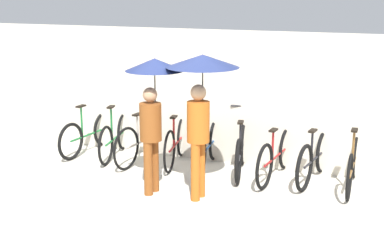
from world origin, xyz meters
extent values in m
plane|color=beige|center=(0.00, 0.00, 0.00)|extent=(30.00, 30.00, 0.00)
cube|color=beige|center=(0.00, 2.25, 1.15)|extent=(12.72, 0.12, 2.29)
torus|color=black|center=(-2.32, 2.31, 0.34)|extent=(0.11, 0.68, 0.67)
torus|color=black|center=(-2.40, 1.30, 0.34)|extent=(0.11, 0.68, 0.67)
cylinder|color=#19662D|center=(-2.36, 1.80, 0.34)|extent=(0.12, 1.01, 0.04)
cylinder|color=#19662D|center=(-2.38, 1.63, 0.62)|extent=(0.04, 0.04, 0.56)
cube|color=black|center=(-2.38, 1.63, 0.91)|extent=(0.11, 0.21, 0.03)
cylinder|color=#19662D|center=(-2.32, 2.31, 0.67)|extent=(0.04, 0.04, 0.67)
cylinder|color=#19662D|center=(-2.32, 2.31, 1.00)|extent=(0.44, 0.06, 0.03)
torus|color=black|center=(-1.86, 2.24, 0.35)|extent=(0.18, 0.69, 0.69)
torus|color=black|center=(-1.68, 1.28, 0.35)|extent=(0.18, 0.69, 0.69)
cylinder|color=#19662D|center=(-1.77, 1.76, 0.35)|extent=(0.22, 0.97, 0.04)
cylinder|color=#19662D|center=(-1.74, 1.60, 0.64)|extent=(0.04, 0.04, 0.60)
cube|color=black|center=(-1.74, 1.60, 0.96)|extent=(0.13, 0.21, 0.03)
cylinder|color=#19662D|center=(-1.86, 2.24, 0.69)|extent=(0.04, 0.04, 0.70)
cylinder|color=#19662D|center=(-1.86, 2.24, 1.04)|extent=(0.44, 0.11, 0.03)
torus|color=black|center=(-1.13, 2.28, 0.37)|extent=(0.12, 0.73, 0.73)
torus|color=black|center=(-1.23, 1.20, 0.37)|extent=(0.12, 0.73, 0.73)
cylinder|color=#A59E93|center=(-1.18, 1.74, 0.37)|extent=(0.14, 1.08, 0.04)
cylinder|color=#A59E93|center=(-1.20, 1.55, 0.62)|extent=(0.04, 0.04, 0.50)
cube|color=black|center=(-1.20, 1.55, 0.88)|extent=(0.11, 0.21, 0.03)
cylinder|color=#A59E93|center=(-1.13, 2.28, 0.67)|extent=(0.04, 0.04, 0.60)
cylinder|color=#A59E93|center=(-1.13, 2.28, 0.97)|extent=(0.44, 0.07, 0.03)
torus|color=black|center=(-0.68, 2.28, 0.36)|extent=(0.17, 0.72, 0.72)
torus|color=black|center=(-0.50, 1.33, 0.36)|extent=(0.17, 0.72, 0.72)
cylinder|color=maroon|center=(-0.59, 1.80, 0.36)|extent=(0.21, 0.95, 0.04)
cylinder|color=maroon|center=(-0.56, 1.64, 0.61)|extent=(0.04, 0.04, 0.50)
cube|color=black|center=(-0.56, 1.64, 0.87)|extent=(0.12, 0.21, 0.03)
cylinder|color=maroon|center=(-0.68, 2.28, 0.71)|extent=(0.04, 0.04, 0.71)
cylinder|color=maroon|center=(-0.68, 2.28, 1.07)|extent=(0.44, 0.11, 0.03)
torus|color=black|center=(-0.06, 2.28, 0.36)|extent=(0.13, 0.72, 0.71)
torus|color=black|center=(0.06, 1.27, 0.36)|extent=(0.13, 0.72, 0.71)
cylinder|color=#19478C|center=(0.00, 1.77, 0.36)|extent=(0.15, 1.02, 0.04)
cylinder|color=#19478C|center=(0.02, 1.60, 0.63)|extent=(0.04, 0.04, 0.54)
cube|color=black|center=(0.02, 1.60, 0.91)|extent=(0.11, 0.21, 0.03)
cylinder|color=#19478C|center=(-0.06, 2.28, 0.68)|extent=(0.04, 0.04, 0.65)
cylinder|color=#19478C|center=(-0.06, 2.28, 1.01)|extent=(0.44, 0.08, 0.03)
torus|color=black|center=(0.49, 2.21, 0.36)|extent=(0.22, 0.71, 0.72)
torus|color=black|center=(0.69, 1.27, 0.36)|extent=(0.22, 0.71, 0.72)
cylinder|color=black|center=(0.59, 1.74, 0.36)|extent=(0.24, 0.94, 0.04)
cylinder|color=black|center=(0.63, 1.58, 0.63)|extent=(0.04, 0.04, 0.54)
cube|color=black|center=(0.63, 1.58, 0.91)|extent=(0.13, 0.21, 0.03)
cylinder|color=black|center=(0.49, 2.21, 0.69)|extent=(0.04, 0.04, 0.67)
cylinder|color=black|center=(0.49, 2.21, 1.03)|extent=(0.44, 0.12, 0.03)
torus|color=black|center=(1.23, 2.28, 0.36)|extent=(0.11, 0.71, 0.71)
torus|color=black|center=(1.13, 1.19, 0.36)|extent=(0.11, 0.71, 0.71)
cylinder|color=maroon|center=(1.18, 1.74, 0.36)|extent=(0.13, 1.09, 0.04)
cylinder|color=maroon|center=(1.16, 1.55, 0.59)|extent=(0.04, 0.04, 0.47)
cube|color=black|center=(1.16, 1.55, 0.84)|extent=(0.11, 0.21, 0.03)
cylinder|color=maroon|center=(1.23, 2.28, 0.70)|extent=(0.04, 0.04, 0.69)
cylinder|color=maroon|center=(1.23, 2.28, 1.04)|extent=(0.44, 0.07, 0.03)
torus|color=black|center=(1.84, 2.31, 0.36)|extent=(0.16, 0.73, 0.72)
torus|color=black|center=(1.71, 1.33, 0.36)|extent=(0.16, 0.73, 0.72)
cylinder|color=black|center=(1.77, 1.82, 0.36)|extent=(0.17, 0.98, 0.04)
cylinder|color=black|center=(1.75, 1.65, 0.61)|extent=(0.04, 0.04, 0.49)
cube|color=black|center=(1.75, 1.65, 0.86)|extent=(0.12, 0.21, 0.03)
cylinder|color=black|center=(1.84, 2.31, 0.73)|extent=(0.04, 0.04, 0.73)
cylinder|color=black|center=(1.84, 2.31, 1.10)|extent=(0.44, 0.09, 0.03)
torus|color=black|center=(2.35, 2.24, 0.35)|extent=(0.06, 0.69, 0.69)
torus|color=black|center=(2.37, 1.20, 0.35)|extent=(0.06, 0.69, 0.69)
cylinder|color=brown|center=(2.36, 1.72, 0.35)|extent=(0.05, 1.04, 0.04)
cylinder|color=brown|center=(2.36, 1.54, 0.65)|extent=(0.04, 0.04, 0.60)
cube|color=black|center=(2.36, 1.54, 0.96)|extent=(0.09, 0.20, 0.03)
cylinder|color=brown|center=(2.35, 2.24, 0.66)|extent=(0.04, 0.04, 0.63)
cylinder|color=brown|center=(2.35, 2.24, 0.98)|extent=(0.44, 0.04, 0.03)
cylinder|color=brown|center=(-0.39, 0.32, 0.41)|extent=(0.13, 0.13, 0.81)
cylinder|color=brown|center=(-0.37, 0.50, 0.41)|extent=(0.13, 0.13, 0.81)
cylinder|color=brown|center=(-0.38, 0.41, 1.09)|extent=(0.32, 0.32, 0.55)
sphere|color=tan|center=(-0.38, 0.41, 1.49)|extent=(0.21, 0.21, 0.21)
cylinder|color=#332D28|center=(-0.37, 0.55, 1.47)|extent=(0.02, 0.02, 0.70)
cone|color=#19234C|center=(-0.37, 0.55, 1.90)|extent=(0.86, 0.86, 0.18)
cylinder|color=#B25619|center=(0.33, 0.38, 0.43)|extent=(0.13, 0.13, 0.85)
cylinder|color=#B25619|center=(0.35, 0.56, 0.43)|extent=(0.13, 0.13, 0.85)
cylinder|color=#B25619|center=(0.34, 0.47, 1.14)|extent=(0.32, 0.32, 0.58)
sphere|color=tan|center=(0.34, 0.47, 1.56)|extent=(0.22, 0.22, 0.22)
cylinder|color=#332D28|center=(0.35, 0.61, 1.53)|extent=(0.02, 0.02, 0.72)
cone|color=#19234C|center=(0.35, 0.61, 1.98)|extent=(1.03, 1.03, 0.18)
camera|label=1|loc=(2.99, -6.30, 2.95)|focal=50.00mm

